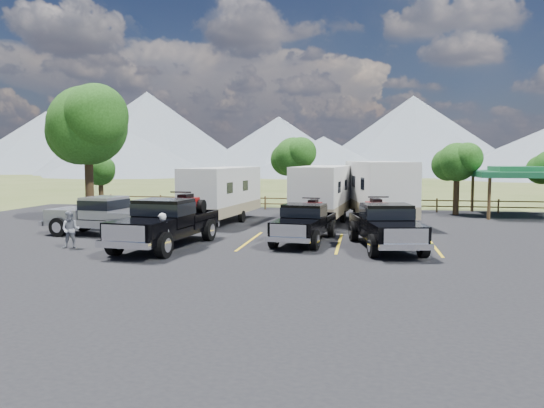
% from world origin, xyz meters
% --- Properties ---
extents(ground, '(320.00, 320.00, 0.00)m').
position_xyz_m(ground, '(0.00, 0.00, 0.00)').
color(ground, '#475825').
rests_on(ground, ground).
extents(asphalt_lot, '(44.00, 34.00, 0.04)m').
position_xyz_m(asphalt_lot, '(0.00, 3.00, 0.02)').
color(asphalt_lot, black).
rests_on(asphalt_lot, ground).
extents(stall_lines, '(12.12, 5.50, 0.01)m').
position_xyz_m(stall_lines, '(0.00, 4.00, 0.04)').
color(stall_lines, gold).
rests_on(stall_lines, asphalt_lot).
extents(tree_big_nw, '(5.54, 5.18, 7.84)m').
position_xyz_m(tree_big_nw, '(-12.55, 9.03, 5.60)').
color(tree_big_nw, '#302313').
rests_on(tree_big_nw, ground).
extents(tree_ne_a, '(3.11, 2.92, 4.76)m').
position_xyz_m(tree_ne_a, '(8.97, 17.01, 3.48)').
color(tree_ne_a, '#302313').
rests_on(tree_ne_a, ground).
extents(tree_north, '(3.46, 3.24, 5.25)m').
position_xyz_m(tree_north, '(-2.03, 19.02, 3.83)').
color(tree_north, '#302313').
rests_on(tree_north, ground).
extents(tree_nw_small, '(2.59, 2.43, 3.85)m').
position_xyz_m(tree_nw_small, '(-16.02, 17.01, 2.78)').
color(tree_nw_small, '#302313').
rests_on(tree_nw_small, ground).
extents(rail_fence, '(36.12, 0.12, 1.00)m').
position_xyz_m(rail_fence, '(2.00, 18.50, 0.61)').
color(rail_fence, brown).
rests_on(rail_fence, ground).
extents(pavilion, '(6.20, 6.20, 3.22)m').
position_xyz_m(pavilion, '(13.00, 17.00, 2.79)').
color(pavilion, brown).
rests_on(pavilion, ground).
extents(mountain_range, '(209.00, 71.00, 20.00)m').
position_xyz_m(mountain_range, '(-7.63, 105.98, 7.87)').
color(mountain_range, slate).
rests_on(mountain_range, ground).
extents(rig_left, '(2.94, 6.96, 2.26)m').
position_xyz_m(rig_left, '(-5.07, 1.82, 1.13)').
color(rig_left, black).
rests_on(rig_left, asphalt_lot).
extents(rig_center, '(2.58, 5.89, 1.91)m').
position_xyz_m(rig_center, '(0.49, 4.11, 0.96)').
color(rig_center, black).
rests_on(rig_center, asphalt_lot).
extents(rig_right, '(3.18, 6.46, 2.07)m').
position_xyz_m(rig_right, '(3.91, 3.10, 1.04)').
color(rig_right, black).
rests_on(rig_right, asphalt_lot).
extents(trailer_left, '(3.17, 9.18, 3.17)m').
position_xyz_m(trailer_left, '(-5.05, 10.51, 1.70)').
color(trailer_left, white).
rests_on(trailer_left, asphalt_lot).
extents(trailer_center, '(3.16, 9.41, 3.26)m').
position_xyz_m(trailer_center, '(0.73, 11.23, 1.74)').
color(trailer_center, white).
rests_on(trailer_center, asphalt_lot).
extents(trailer_right, '(4.09, 10.16, 3.52)m').
position_xyz_m(trailer_right, '(3.87, 12.04, 1.88)').
color(trailer_right, white).
rests_on(trailer_right, asphalt_lot).
extents(pickup_silver, '(6.45, 2.80, 1.88)m').
position_xyz_m(pickup_silver, '(-9.08, 4.40, 1.02)').
color(pickup_silver, gray).
rests_on(pickup_silver, asphalt_lot).
extents(person_a, '(0.73, 0.68, 1.68)m').
position_xyz_m(person_a, '(-4.43, -0.38, 0.88)').
color(person_a, silver).
rests_on(person_a, asphalt_lot).
extents(person_b, '(0.87, 0.75, 1.55)m').
position_xyz_m(person_b, '(-8.87, 0.79, 0.82)').
color(person_b, gray).
rests_on(person_b, asphalt_lot).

